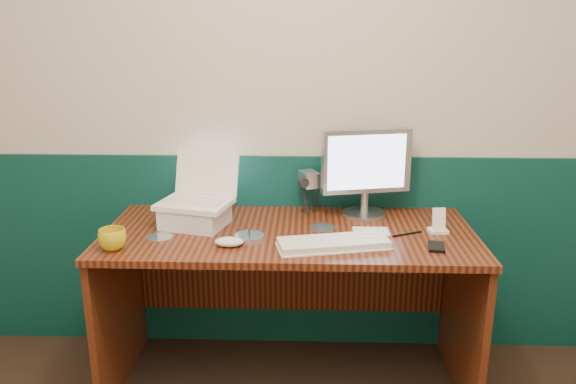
{
  "coord_description": "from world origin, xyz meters",
  "views": [
    {
      "loc": [
        0.03,
        -0.9,
        1.6
      ],
      "look_at": [
        -0.05,
        1.23,
        0.97
      ],
      "focal_mm": 35.0,
      "sensor_mm": 36.0,
      "label": 1
    }
  ],
  "objects_px": {
    "keyboard": "(334,244)",
    "camcorder": "(309,192)",
    "desk": "(289,309)",
    "mug": "(112,239)",
    "laptop": "(193,179)",
    "monitor": "(366,173)"
  },
  "relations": [
    {
      "from": "desk",
      "to": "camcorder",
      "type": "relative_size",
      "value": 7.82
    },
    {
      "from": "keyboard",
      "to": "camcorder",
      "type": "distance_m",
      "value": 0.45
    },
    {
      "from": "laptop",
      "to": "mug",
      "type": "bearing_deg",
      "value": -119.04
    },
    {
      "from": "monitor",
      "to": "camcorder",
      "type": "bearing_deg",
      "value": 161.15
    },
    {
      "from": "desk",
      "to": "mug",
      "type": "relative_size",
      "value": 14.62
    },
    {
      "from": "laptop",
      "to": "monitor",
      "type": "bearing_deg",
      "value": 26.81
    },
    {
      "from": "keyboard",
      "to": "mug",
      "type": "relative_size",
      "value": 4.03
    },
    {
      "from": "desk",
      "to": "monitor",
      "type": "distance_m",
      "value": 0.71
    },
    {
      "from": "monitor",
      "to": "camcorder",
      "type": "height_order",
      "value": "monitor"
    },
    {
      "from": "mug",
      "to": "desk",
      "type": "bearing_deg",
      "value": 18.81
    },
    {
      "from": "laptop",
      "to": "keyboard",
      "type": "xyz_separation_m",
      "value": [
        0.6,
        -0.23,
        -0.2
      ]
    },
    {
      "from": "desk",
      "to": "camcorder",
      "type": "xyz_separation_m",
      "value": [
        0.08,
        0.25,
        0.48
      ]
    },
    {
      "from": "laptop",
      "to": "monitor",
      "type": "xyz_separation_m",
      "value": [
        0.76,
        0.17,
        -0.01
      ]
    },
    {
      "from": "desk",
      "to": "keyboard",
      "type": "xyz_separation_m",
      "value": [
        0.18,
        -0.18,
        0.39
      ]
    },
    {
      "from": "keyboard",
      "to": "camcorder",
      "type": "bearing_deg",
      "value": 90.45
    },
    {
      "from": "laptop",
      "to": "monitor",
      "type": "distance_m",
      "value": 0.78
    },
    {
      "from": "monitor",
      "to": "keyboard",
      "type": "distance_m",
      "value": 0.47
    },
    {
      "from": "laptop",
      "to": "camcorder",
      "type": "distance_m",
      "value": 0.55
    },
    {
      "from": "monitor",
      "to": "mug",
      "type": "bearing_deg",
      "value": -168.74
    },
    {
      "from": "camcorder",
      "to": "keyboard",
      "type": "bearing_deg",
      "value": -99.26
    },
    {
      "from": "laptop",
      "to": "camcorder",
      "type": "relative_size",
      "value": 1.48
    },
    {
      "from": "keyboard",
      "to": "mug",
      "type": "bearing_deg",
      "value": 171.19
    }
  ]
}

